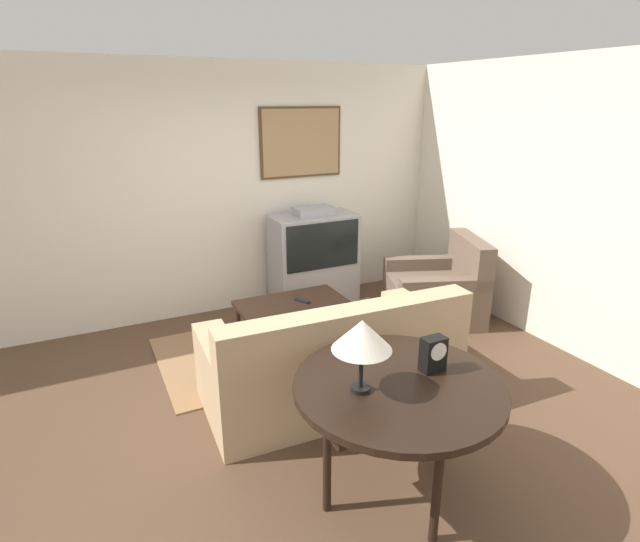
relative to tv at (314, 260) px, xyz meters
The scene contains 12 objects.
ground_plane 2.06m from the tv, 117.47° to the right, with size 12.00×12.00×0.00m, color brown.
wall_back 1.26m from the tv, 158.00° to the left, with size 12.00×0.10×2.70m.
wall_right 2.58m from the tv, 45.84° to the right, with size 0.06×12.00×2.70m.
area_rug 1.17m from the tv, 126.44° to the right, with size 2.58×1.40×0.01m.
tv is the anchor object (origin of this frame).
couch 2.00m from the tv, 111.23° to the right, with size 2.00×1.02×0.92m.
armchair 1.44m from the tv, 41.52° to the right, with size 1.20×1.17×0.91m.
coffee_table 0.99m from the tv, 128.70° to the right, with size 1.05×0.53×0.43m.
console_table 3.06m from the tv, 106.19° to the right, with size 1.21×1.21×0.78m.
table_lamp 3.15m from the tv, 110.58° to the right, with size 0.33×0.33×0.43m.
mantel_clock 2.98m from the tv, 101.64° to the right, with size 0.14×0.10×0.21m.
remote 0.99m from the tv, 122.03° to the right, with size 0.11×0.16×0.02m.
Camera 1 is at (-1.42, -3.19, 2.31)m, focal length 28.00 mm.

